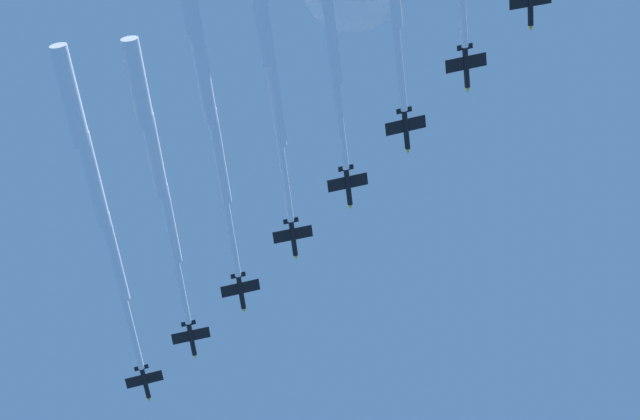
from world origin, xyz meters
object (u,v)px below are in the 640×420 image
at_px(jet_starboard_inner, 201,68).
at_px(jet_port_mid, 261,11).
at_px(jet_lead, 92,175).
at_px(jet_port_inner, 154,153).

distance_m(jet_starboard_inner, jet_port_mid, 16.06).
bearing_deg(jet_port_mid, jet_starboard_inner, 59.25).
height_order(jet_lead, jet_starboard_inner, jet_lead).
bearing_deg(jet_port_inner, jet_lead, 79.95).
xyz_separation_m(jet_port_inner, jet_starboard_inner, (-15.40, -14.30, -0.51)).
bearing_deg(jet_lead, jet_port_inner, -100.05).
bearing_deg(jet_port_mid, jet_port_inner, 49.95).
distance_m(jet_port_inner, jet_starboard_inner, 21.02).
relative_size(jet_port_inner, jet_port_mid, 0.92).
bearing_deg(jet_starboard_inner, jet_port_inner, 42.88).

